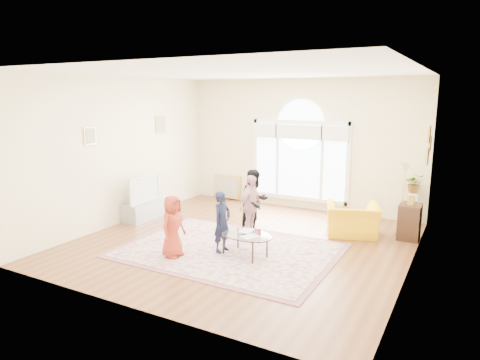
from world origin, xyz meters
The scene contains 17 objects.
ground centered at (0.00, 0.00, 0.00)m, with size 6.00×6.00×0.00m, color brown.
room_shell centered at (0.01, 2.83, 1.57)m, with size 6.00×6.00×6.00m.
area_rug centered at (-0.01, -0.52, 0.01)m, with size 3.60×2.60×0.02m, color beige.
rug_border centered at (-0.01, -0.52, 0.01)m, with size 3.80×2.80×0.01m, color #905961.
tv_console centered at (-2.75, 0.30, 0.21)m, with size 0.45×1.00×0.42m, color #999CA2.
television centered at (-2.74, 0.30, 0.72)m, with size 0.17×1.05×0.61m.
coffee_table centered at (0.38, -0.63, 0.40)m, with size 1.19×0.91×0.54m.
armchair centered at (1.74, 1.42, 0.33)m, with size 1.01×0.88×0.66m, color yellow.
side_cabinet centered at (2.78, 1.77, 0.35)m, with size 0.40×0.50×0.70m, color black.
floor_lamp centered at (2.61, 1.91, 1.28)m, with size 0.31×0.31×1.51m.
plant_pedestal centered at (2.70, 2.87, 0.35)m, with size 0.20×0.20×0.70m, color white.
potted_plant centered at (2.70, 2.87, 0.91)m, with size 0.38×0.33×0.42m, color #33722D.
leaning_picture centered at (-2.05, 2.90, 0.00)m, with size 0.80×0.05×0.62m, color tan.
child_red centered at (-0.70, -1.26, 0.57)m, with size 0.53×0.35×1.09m, color #AB3523.
child_navy centered at (-0.07, -0.65, 0.57)m, with size 0.40×0.26×1.10m, color #141832.
child_black centered at (-0.01, 0.53, 0.68)m, with size 0.65×0.50×1.33m, color black.
child_pink centered at (-0.03, 0.37, 0.64)m, with size 0.73×0.30×1.24m, color #E4A7AF.
Camera 1 is at (3.73, -6.94, 2.79)m, focal length 32.00 mm.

